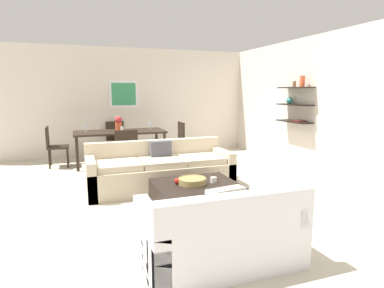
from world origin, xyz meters
TOP-DOWN VIEW (x-y plane):
  - ground_plane at (0.00, 0.00)m, footprint 18.00×18.00m
  - back_wall_unit at (0.29, 3.53)m, footprint 8.40×0.09m
  - right_wall_shelf_unit at (3.03, 0.60)m, footprint 0.34×8.20m
  - sofa_beige at (-0.13, 0.34)m, footprint 2.39×0.90m
  - loveseat_white at (-0.19, -2.21)m, footprint 1.47×0.90m
  - coffee_table at (0.08, -0.86)m, footprint 1.12×0.99m
  - decorative_bowl at (0.02, -0.84)m, footprint 0.38×0.38m
  - candle_jar at (0.32, -0.88)m, footprint 0.09×0.09m
  - apple_on_coffee_table at (-0.17, -0.78)m, footprint 0.08×0.08m
  - dining_table at (-0.51, 2.43)m, footprint 1.97×0.89m
  - dining_chair_head at (-0.51, 3.28)m, footprint 0.44×0.44m
  - dining_chair_left_far at (-1.90, 2.63)m, footprint 0.44×0.44m
  - dining_chair_foot at (-0.51, 1.57)m, footprint 0.44×0.44m
  - dining_chair_right_far at (0.88, 2.63)m, footprint 0.44×0.44m
  - wine_glass_right_far at (0.20, 2.54)m, footprint 0.07×0.07m
  - wine_glass_foot at (-0.51, 2.04)m, footprint 0.06×0.06m
  - wine_glass_head at (-0.51, 2.82)m, footprint 0.08×0.08m
  - wine_glass_left_far at (-1.23, 2.54)m, footprint 0.07×0.07m
  - centerpiece_vase at (-0.53, 2.47)m, footprint 0.16×0.16m

SIDE VIEW (x-z plane):
  - ground_plane at x=0.00m, z-range 0.00..0.00m
  - coffee_table at x=0.08m, z-range 0.00..0.38m
  - sofa_beige at x=-0.13m, z-range -0.10..0.68m
  - loveseat_white at x=-0.19m, z-range -0.10..0.68m
  - candle_jar at x=0.32m, z-range 0.38..0.45m
  - apple_on_coffee_table at x=-0.17m, z-range 0.38..0.46m
  - decorative_bowl at x=0.02m, z-range 0.38..0.47m
  - dining_chair_head at x=-0.51m, z-range 0.06..0.94m
  - dining_chair_left_far at x=-1.90m, z-range 0.06..0.94m
  - dining_chair_foot at x=-0.51m, z-range 0.06..0.94m
  - dining_chair_right_far at x=0.88m, z-range 0.06..0.94m
  - dining_table at x=-0.51m, z-range 0.31..1.06m
  - wine_glass_foot at x=-0.51m, z-range 0.78..0.92m
  - wine_glass_head at x=-0.51m, z-range 0.78..0.94m
  - wine_glass_right_far at x=0.20m, z-range 0.78..0.96m
  - wine_glass_left_far at x=-1.23m, z-range 0.79..0.98m
  - centerpiece_vase at x=-0.53m, z-range 0.76..1.09m
  - right_wall_shelf_unit at x=3.03m, z-range 0.00..2.70m
  - back_wall_unit at x=0.29m, z-range 0.00..2.70m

